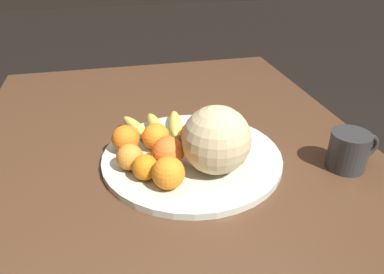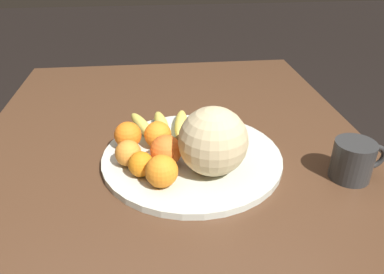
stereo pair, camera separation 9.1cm
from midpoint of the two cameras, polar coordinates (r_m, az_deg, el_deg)
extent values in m
cube|color=#4C301E|center=(0.99, -5.54, -3.36)|extent=(1.43, 1.07, 0.04)
cube|color=#4C301E|center=(1.74, -22.75, -3.58)|extent=(0.07, 0.07, 0.66)
cube|color=#4C301E|center=(1.79, 6.41, -0.32)|extent=(0.07, 0.07, 0.66)
cylinder|color=beige|center=(0.94, -2.77, -3.17)|extent=(0.45, 0.45, 0.02)
torus|color=#1E4C56|center=(0.94, -2.78, -3.05)|extent=(0.45, 0.45, 0.01)
sphere|color=#C6B284|center=(0.84, 0.65, -0.53)|extent=(0.16, 0.16, 0.16)
sphere|color=brown|center=(0.97, -4.88, -0.46)|extent=(0.03, 0.03, 0.03)
ellipsoid|color=#E5D156|center=(1.04, 0.88, 1.81)|extent=(0.15, 0.12, 0.04)
ellipsoid|color=#E5D156|center=(1.04, -2.05, 1.85)|extent=(0.16, 0.09, 0.03)
ellipsoid|color=#E5D156|center=(1.04, -5.02, 1.76)|extent=(0.17, 0.05, 0.03)
ellipsoid|color=#E5D156|center=(1.04, -7.98, 1.55)|extent=(0.16, 0.05, 0.03)
ellipsoid|color=#E5D156|center=(1.03, -10.89, 1.21)|extent=(0.16, 0.09, 0.03)
sphere|color=orange|center=(0.88, -6.63, -2.39)|extent=(0.08, 0.08, 0.08)
sphere|color=orange|center=(0.96, -8.27, 0.09)|extent=(0.07, 0.07, 0.07)
sphere|color=orange|center=(0.85, -10.25, -4.66)|extent=(0.06, 0.06, 0.06)
sphere|color=orange|center=(0.96, -12.81, -0.35)|extent=(0.07, 0.07, 0.07)
sphere|color=orange|center=(0.81, -6.87, -5.57)|extent=(0.07, 0.07, 0.07)
sphere|color=orange|center=(0.96, -2.58, 0.30)|extent=(0.07, 0.07, 0.07)
sphere|color=orange|center=(0.89, -12.40, -3.09)|extent=(0.06, 0.06, 0.06)
cylinder|color=#2D2D2D|center=(0.95, 20.23, -2.04)|extent=(0.09, 0.09, 0.09)
torus|color=#2D2D2D|center=(0.98, 22.73, -1.36)|extent=(0.01, 0.06, 0.06)
camera|label=1|loc=(0.05, -92.86, -1.62)|focal=35.00mm
camera|label=2|loc=(0.05, 87.14, 1.62)|focal=35.00mm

